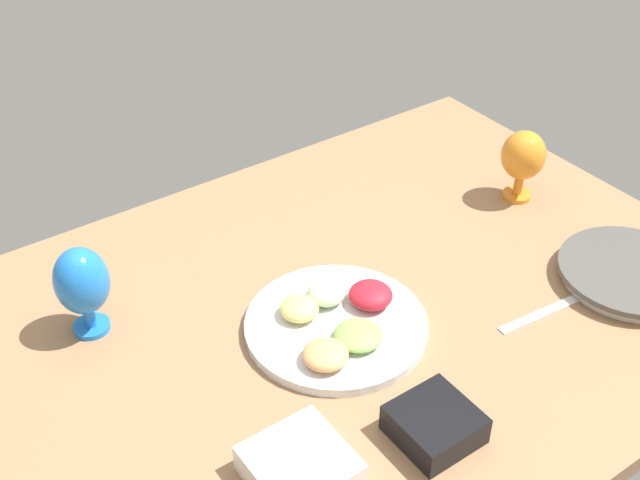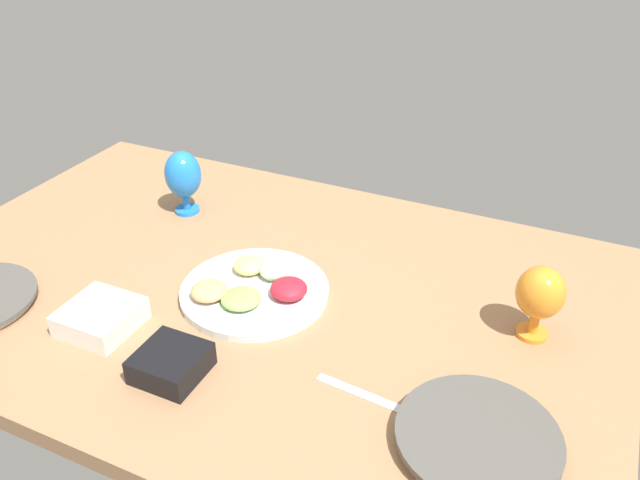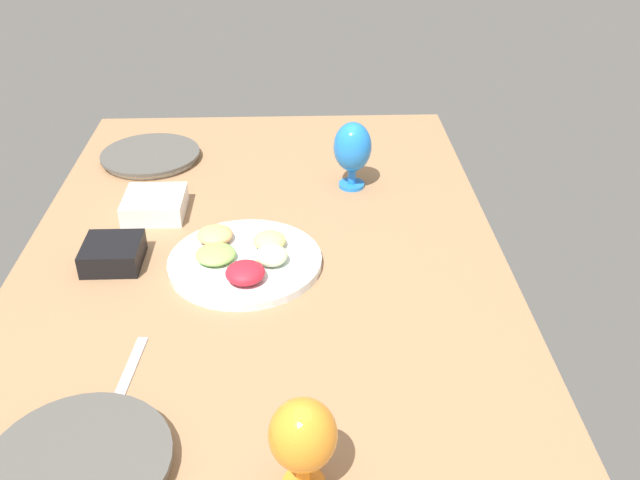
{
  "view_description": "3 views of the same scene",
  "coord_description": "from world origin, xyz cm",
  "px_view_note": "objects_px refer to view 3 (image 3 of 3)",
  "views": [
    {
      "loc": [
        -60.82,
        -88.55,
        98.87
      ],
      "look_at": [
        9.6,
        11.33,
        7.73
      ],
      "focal_mm": 46.06,
      "sensor_mm": 36.0,
      "label": 1
    },
    {
      "loc": [
        62.74,
        -99.64,
        83.19
      ],
      "look_at": [
        11.24,
        11.77,
        7.73
      ],
      "focal_mm": 36.05,
      "sensor_mm": 36.0,
      "label": 2
    },
    {
      "loc": [
        125.47,
        7.97,
        82.33
      ],
      "look_at": [
        5.57,
        12.23,
        7.73
      ],
      "focal_mm": 39.39,
      "sensor_mm": 36.0,
      "label": 3
    }
  ],
  "objects_px": {
    "square_bowl_white": "(155,204)",
    "dinner_plate_right": "(79,466)",
    "hurricane_glass_blue": "(352,149)",
    "fruit_platter": "(244,259)",
    "square_bowl_black": "(113,252)",
    "hurricane_glass_orange": "(303,437)",
    "dinner_plate_left": "(151,156)"
  },
  "relations": [
    {
      "from": "square_bowl_white",
      "to": "dinner_plate_right",
      "type": "bearing_deg",
      "value": 1.15
    },
    {
      "from": "dinner_plate_right",
      "to": "hurricane_glass_blue",
      "type": "xyz_separation_m",
      "value": [
        -0.88,
        0.46,
        0.09
      ]
    },
    {
      "from": "fruit_platter",
      "to": "hurricane_glass_blue",
      "type": "bearing_deg",
      "value": 144.38
    },
    {
      "from": "hurricane_glass_blue",
      "to": "square_bowl_black",
      "type": "distance_m",
      "value": 0.63
    },
    {
      "from": "hurricane_glass_orange",
      "to": "square_bowl_white",
      "type": "distance_m",
      "value": 0.87
    },
    {
      "from": "dinner_plate_right",
      "to": "fruit_platter",
      "type": "xyz_separation_m",
      "value": [
        -0.53,
        0.21,
        0.0
      ]
    },
    {
      "from": "fruit_platter",
      "to": "square_bowl_white",
      "type": "height_order",
      "value": "fruit_platter"
    },
    {
      "from": "square_bowl_white",
      "to": "square_bowl_black",
      "type": "xyz_separation_m",
      "value": [
        0.21,
        -0.05,
        0.0
      ]
    },
    {
      "from": "dinner_plate_left",
      "to": "dinner_plate_right",
      "type": "height_order",
      "value": "dinner_plate_right"
    },
    {
      "from": "square_bowl_white",
      "to": "hurricane_glass_blue",
      "type": "bearing_deg",
      "value": 104.45
    },
    {
      "from": "hurricane_glass_orange",
      "to": "dinner_plate_left",
      "type": "bearing_deg",
      "value": -159.93
    },
    {
      "from": "dinner_plate_left",
      "to": "hurricane_glass_blue",
      "type": "relative_size",
      "value": 1.55
    },
    {
      "from": "dinner_plate_right",
      "to": "square_bowl_black",
      "type": "distance_m",
      "value": 0.55
    },
    {
      "from": "dinner_plate_left",
      "to": "square_bowl_white",
      "type": "height_order",
      "value": "square_bowl_white"
    },
    {
      "from": "dinner_plate_right",
      "to": "hurricane_glass_orange",
      "type": "bearing_deg",
      "value": 83.77
    },
    {
      "from": "dinner_plate_left",
      "to": "hurricane_glass_blue",
      "type": "height_order",
      "value": "hurricane_glass_blue"
    },
    {
      "from": "dinner_plate_left",
      "to": "square_bowl_white",
      "type": "relative_size",
      "value": 1.91
    },
    {
      "from": "square_bowl_white",
      "to": "dinner_plate_left",
      "type": "bearing_deg",
      "value": -168.32
    },
    {
      "from": "dinner_plate_left",
      "to": "square_bowl_black",
      "type": "xyz_separation_m",
      "value": [
        0.51,
        0.01,
        0.02
      ]
    },
    {
      "from": "dinner_plate_right",
      "to": "square_bowl_white",
      "type": "distance_m",
      "value": 0.76
    },
    {
      "from": "square_bowl_black",
      "to": "dinner_plate_left",
      "type": "bearing_deg",
      "value": -179.02
    },
    {
      "from": "dinner_plate_right",
      "to": "fruit_platter",
      "type": "height_order",
      "value": "fruit_platter"
    },
    {
      "from": "hurricane_glass_orange",
      "to": "hurricane_glass_blue",
      "type": "bearing_deg",
      "value": 171.59
    },
    {
      "from": "fruit_platter",
      "to": "hurricane_glass_blue",
      "type": "height_order",
      "value": "hurricane_glass_blue"
    },
    {
      "from": "dinner_plate_left",
      "to": "hurricane_glass_orange",
      "type": "height_order",
      "value": "hurricane_glass_orange"
    },
    {
      "from": "hurricane_glass_orange",
      "to": "square_bowl_black",
      "type": "xyz_separation_m",
      "value": [
        -0.58,
        -0.39,
        -0.07
      ]
    },
    {
      "from": "dinner_plate_left",
      "to": "hurricane_glass_orange",
      "type": "distance_m",
      "value": 1.17
    },
    {
      "from": "dinner_plate_right",
      "to": "square_bowl_black",
      "type": "relative_size",
      "value": 2.26
    },
    {
      "from": "dinner_plate_left",
      "to": "square_bowl_white",
      "type": "bearing_deg",
      "value": 11.68
    },
    {
      "from": "fruit_platter",
      "to": "square_bowl_black",
      "type": "xyz_separation_m",
      "value": [
        -0.02,
        -0.27,
        0.01
      ]
    },
    {
      "from": "fruit_platter",
      "to": "square_bowl_white",
      "type": "distance_m",
      "value": 0.32
    },
    {
      "from": "dinner_plate_right",
      "to": "fruit_platter",
      "type": "bearing_deg",
      "value": 158.74
    }
  ]
}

